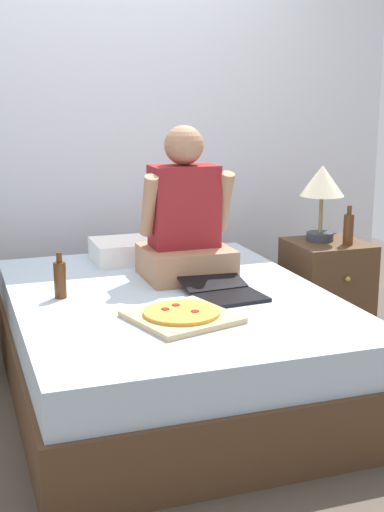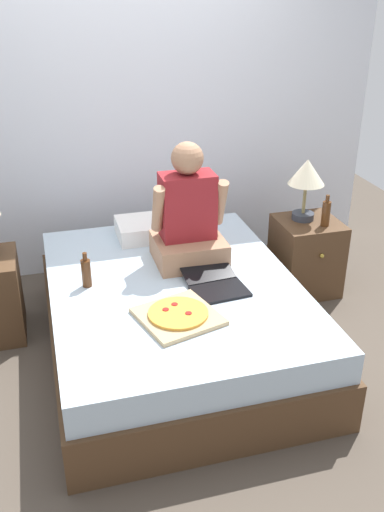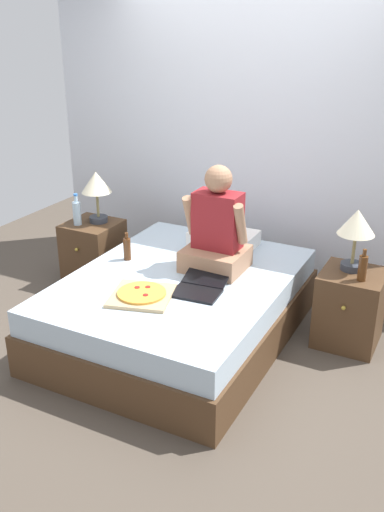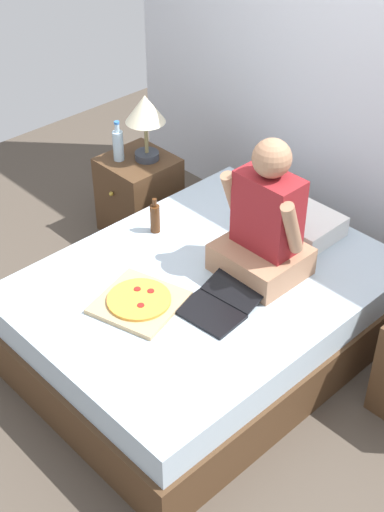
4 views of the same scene
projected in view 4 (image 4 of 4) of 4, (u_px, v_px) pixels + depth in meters
name	position (u px, v px, depth m)	size (l,w,h in m)	color
ground_plane	(203.00, 344.00, 4.10)	(5.91, 5.91, 0.00)	#4C4238
wall_back	(373.00, 73.00, 4.10)	(3.91, 0.12, 2.50)	silver
bed	(204.00, 312.00, 3.96)	(1.52, 1.97, 0.49)	#4C331E
nightstand_left	(139.00, 195.00, 4.87)	(0.44, 0.47, 0.56)	#4C331E
lamp_on_left_nightstand	(145.00, 113.00, 4.51)	(0.26, 0.26, 0.45)	#333842
water_bottle	(118.00, 145.00, 4.63)	(0.07, 0.07, 0.28)	silver
pillow	(295.00, 220.00, 4.15)	(0.52, 0.34, 0.12)	white
person_seated	(265.00, 226.00, 3.69)	(0.47, 0.40, 0.78)	#A37556
laptop	(218.00, 305.00, 3.60)	(0.35, 0.44, 0.07)	black
pizza_box	(139.00, 301.00, 3.62)	(0.49, 0.49, 0.05)	tan
beer_bottle_on_bed	(155.00, 218.00, 4.11)	(0.06, 0.06, 0.22)	#4C2811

